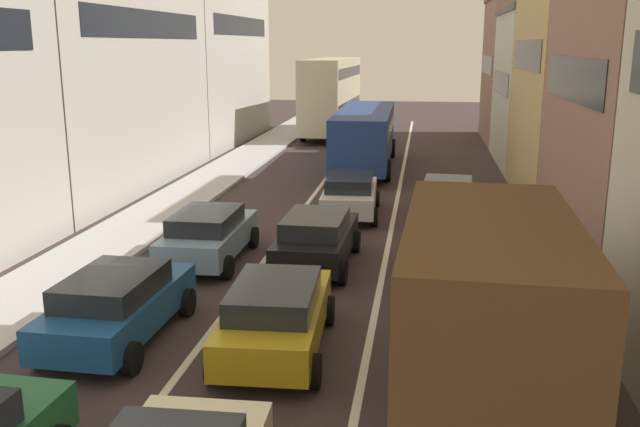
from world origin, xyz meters
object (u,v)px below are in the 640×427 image
coupe_centre_lane_fourth (350,194)px  bus_far_queue_secondary (331,93)px  bus_mid_queue_primary (365,133)px  removalist_box_truck (483,305)px  sedan_centre_lane_second (276,314)px  wagon_left_lane_second (117,304)px  sedan_right_lane_behind_truck (445,252)px  wagon_right_lane_far (447,199)px  sedan_left_lane_third (208,234)px  hatchback_centre_lane_third (316,238)px

coupe_centre_lane_fourth → bus_far_queue_secondary: (-3.63, 21.92, 2.03)m
bus_mid_queue_primary → bus_far_queue_secondary: bearing=14.1°
removalist_box_truck → sedan_centre_lane_second: 4.43m
wagon_left_lane_second → coupe_centre_lane_fourth: same height
sedan_right_lane_behind_truck → wagon_right_lane_far: same height
sedan_left_lane_third → removalist_box_truck: bearing=-137.7°
coupe_centre_lane_fourth → bus_mid_queue_primary: bus_mid_queue_primary is taller
coupe_centre_lane_fourth → wagon_right_lane_far: 3.43m
sedan_left_lane_third → bus_mid_queue_primary: bearing=-11.4°
sedan_left_lane_third → sedan_centre_lane_second: bearing=-151.0°
sedan_right_lane_behind_truck → sedan_left_lane_third: bearing=83.6°
wagon_left_lane_second → coupe_centre_lane_fourth: (3.57, 11.43, 0.00)m
sedan_left_lane_third → sedan_right_lane_behind_truck: size_ratio=1.00×
wagon_left_lane_second → bus_far_queue_secondary: bearing=1.2°
removalist_box_truck → wagon_right_lane_far: 13.10m
sedan_centre_lane_second → bus_far_queue_secondary: (-3.40, 33.41, 2.03)m
removalist_box_truck → sedan_centre_lane_second: removalist_box_truck is taller
sedan_centre_lane_second → wagon_right_lane_far: 11.66m
sedan_left_lane_third → sedan_right_lane_behind_truck: bearing=-97.1°
coupe_centre_lane_fourth → wagon_right_lane_far: size_ratio=0.99×
removalist_box_truck → hatchback_centre_lane_third: removalist_box_truck is taller
bus_mid_queue_primary → wagon_left_lane_second: bearing=170.2°
bus_far_queue_secondary → bus_mid_queue_primary: bearing=-163.1°
sedan_right_lane_behind_truck → wagon_right_lane_far: size_ratio=0.98×
wagon_left_lane_second → bus_mid_queue_primary: size_ratio=0.41×
sedan_centre_lane_second → coupe_centre_lane_fourth: bearing=-3.9°
wagon_left_lane_second → bus_mid_queue_primary: 21.38m
wagon_left_lane_second → hatchback_centre_lane_third: (3.28, 5.53, 0.00)m
sedan_left_lane_third → wagon_right_lane_far: bearing=-51.1°
wagon_left_lane_second → sedan_right_lane_behind_truck: same height
wagon_left_lane_second → wagon_right_lane_far: same height
wagon_right_lane_far → bus_mid_queue_primary: 10.80m
removalist_box_truck → bus_mid_queue_primary: bearing=11.5°
removalist_box_truck → wagon_right_lane_far: bearing=2.7°
coupe_centre_lane_fourth → bus_mid_queue_primary: size_ratio=0.42×
wagon_right_lane_far → sedan_centre_lane_second: bearing=165.7°
bus_far_queue_secondary → sedan_right_lane_behind_truck: bearing=-164.8°
sedan_right_lane_behind_truck → coupe_centre_lane_fourth: bearing=25.5°
sedan_right_lane_behind_truck → bus_mid_queue_primary: bearing=12.3°
wagon_right_lane_far → bus_far_queue_secondary: bus_far_queue_secondary is taller
wagon_left_lane_second → bus_mid_queue_primary: (3.24, 21.11, 0.96)m
coupe_centre_lane_fourth → sedan_right_lane_behind_truck: size_ratio=1.02×
hatchback_centre_lane_third → bus_far_queue_secondary: bearing=8.0°
hatchback_centre_lane_third → sedan_left_lane_third: bearing=92.2°
wagon_left_lane_second → sedan_right_lane_behind_truck: size_ratio=1.01×
sedan_centre_lane_second → coupe_centre_lane_fourth: 11.49m
wagon_left_lane_second → hatchback_centre_lane_third: same height
wagon_right_lane_far → bus_mid_queue_primary: (-3.73, 10.09, 0.96)m
coupe_centre_lane_fourth → bus_mid_queue_primary: 9.74m
removalist_box_truck → coupe_centre_lane_fourth: removalist_box_truck is taller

